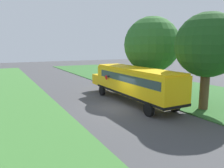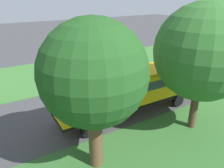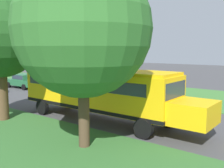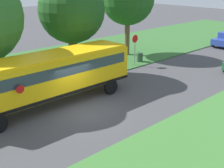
{
  "view_description": "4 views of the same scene",
  "coord_description": "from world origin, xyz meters",
  "px_view_note": "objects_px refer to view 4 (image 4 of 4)",
  "views": [
    {
      "loc": [
        8.51,
        15.28,
        5.03
      ],
      "look_at": [
        0.06,
        -0.63,
        1.92
      ],
      "focal_mm": 35.0,
      "sensor_mm": 36.0,
      "label": 1
    },
    {
      "loc": [
        -14.16,
        7.67,
        8.42
      ],
      "look_at": [
        -0.58,
        -0.47,
        1.8
      ],
      "focal_mm": 35.0,
      "sensor_mm": 36.0,
      "label": 2
    },
    {
      "loc": [
        -14.21,
        -11.2,
        4.34
      ],
      "look_at": [
        0.18,
        0.0,
        1.92
      ],
      "focal_mm": 42.0,
      "sensor_mm": 36.0,
      "label": 3
    },
    {
      "loc": [
        13.25,
        -10.43,
        7.61
      ],
      "look_at": [
        -0.02,
        2.21,
        1.16
      ],
      "focal_mm": 50.0,
      "sensor_mm": 36.0,
      "label": 4
    }
  ],
  "objects_px": {
    "school_bus": "(48,75)",
    "oak_tree_roadside_mid": "(71,11)",
    "trash_bin": "(140,57)",
    "stop_sign": "(135,46)"
  },
  "relations": [
    {
      "from": "school_bus",
      "to": "trash_bin",
      "type": "height_order",
      "value": "school_bus"
    },
    {
      "from": "oak_tree_roadside_mid",
      "to": "stop_sign",
      "type": "distance_m",
      "value": 6.74
    },
    {
      "from": "stop_sign",
      "to": "trash_bin",
      "type": "height_order",
      "value": "stop_sign"
    },
    {
      "from": "oak_tree_roadside_mid",
      "to": "stop_sign",
      "type": "relative_size",
      "value": 2.78
    },
    {
      "from": "oak_tree_roadside_mid",
      "to": "trash_bin",
      "type": "bearing_deg",
      "value": 82.91
    },
    {
      "from": "school_bus",
      "to": "oak_tree_roadside_mid",
      "type": "bearing_deg",
      "value": 128.9
    },
    {
      "from": "oak_tree_roadside_mid",
      "to": "school_bus",
      "type": "bearing_deg",
      "value": -51.1
    },
    {
      "from": "stop_sign",
      "to": "trash_bin",
      "type": "distance_m",
      "value": 1.81
    },
    {
      "from": "oak_tree_roadside_mid",
      "to": "stop_sign",
      "type": "height_order",
      "value": "oak_tree_roadside_mid"
    },
    {
      "from": "school_bus",
      "to": "trash_bin",
      "type": "relative_size",
      "value": 13.8
    }
  ]
}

